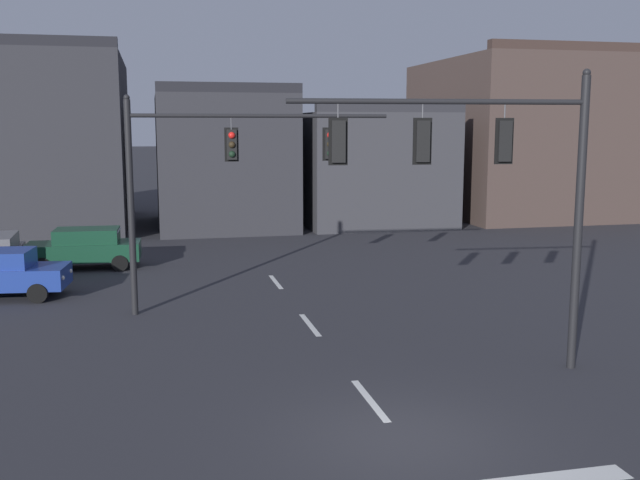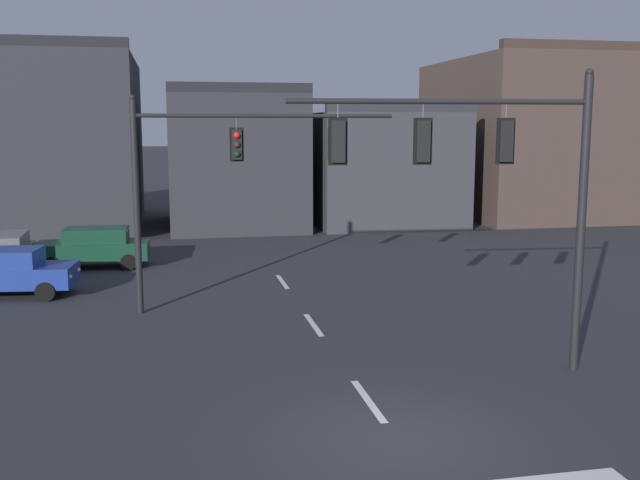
{
  "view_description": "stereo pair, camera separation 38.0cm",
  "coord_description": "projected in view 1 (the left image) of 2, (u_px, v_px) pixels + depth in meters",
  "views": [
    {
      "loc": [
        -4.26,
        -11.98,
        5.66
      ],
      "look_at": [
        -0.69,
        3.68,
        3.15
      ],
      "focal_mm": 41.11,
      "sensor_mm": 36.0,
      "label": 1
    },
    {
      "loc": [
        -3.88,
        -12.06,
        5.66
      ],
      "look_at": [
        -0.69,
        3.68,
        3.15
      ],
      "focal_mm": 41.11,
      "sensor_mm": 36.0,
      "label": 2
    }
  ],
  "objects": [
    {
      "name": "car_lot_middle",
      "position": [
        85.0,
        247.0,
        29.29
      ],
      "size": [
        4.51,
        2.06,
        1.61
      ],
      "color": "#143D28",
      "rests_on": "ground"
    },
    {
      "name": "lane_centreline",
      "position": [
        370.0,
        400.0,
        15.27
      ],
      "size": [
        0.16,
        26.4,
        0.01
      ],
      "color": "silver",
      "rests_on": "ground"
    },
    {
      "name": "signal_mast_near_side",
      "position": [
        490.0,
        170.0,
        16.36
      ],
      "size": [
        6.8,
        0.86,
        6.93
      ],
      "color": "black",
      "rests_on": "ground"
    },
    {
      "name": "ground_plane",
      "position": [
        401.0,
        440.0,
        13.35
      ],
      "size": [
        400.0,
        400.0,
        0.0
      ],
      "primitive_type": "plane",
      "color": "#2B2B30"
    },
    {
      "name": "building_row",
      "position": [
        315.0,
        147.0,
        44.04
      ],
      "size": [
        41.42,
        13.54,
        10.27
      ],
      "color": "#2D2D33",
      "rests_on": "ground"
    },
    {
      "name": "signal_mast_far_side",
      "position": [
        210.0,
        167.0,
        22.0
      ],
      "size": [
        7.94,
        0.5,
        6.57
      ],
      "color": "black",
      "rests_on": "ground"
    }
  ]
}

